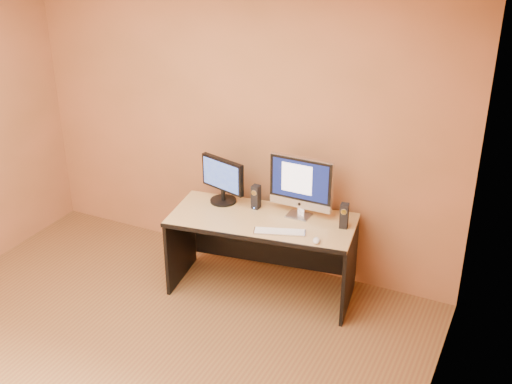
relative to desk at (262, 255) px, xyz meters
The scene contains 10 objects.
walls 1.85m from the desk, 106.70° to the right, with size 4.00×4.00×2.60m, color #AD6A46, non-canonical shape.
desk is the anchor object (origin of this frame).
imac 0.68m from the desk, 34.25° to the left, with size 0.53×0.20×0.52m, color #B1B1B5, non-canonical shape.
second_monitor 0.71m from the desk, 162.07° to the left, with size 0.45×0.22×0.39m, color black, non-canonical shape.
speaker_left 0.49m from the desk, 129.95° to the left, with size 0.06×0.07×0.21m, color black, non-canonical shape.
speaker_right 0.80m from the desk, 12.65° to the left, with size 0.06×0.07×0.21m, color black, non-canonical shape.
keyboard 0.45m from the desk, 34.77° to the right, with size 0.40×0.11×0.02m, color silver.
mouse 0.67m from the desk, 17.80° to the right, with size 0.05×0.10×0.03m, color silver.
cable_a 0.51m from the desk, 41.96° to the left, with size 0.01×0.01×0.21m, color black.
cable_b 0.51m from the desk, 51.40° to the left, with size 0.01×0.01×0.17m, color black.
Camera 1 is at (2.39, -2.65, 3.12)m, focal length 45.00 mm.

